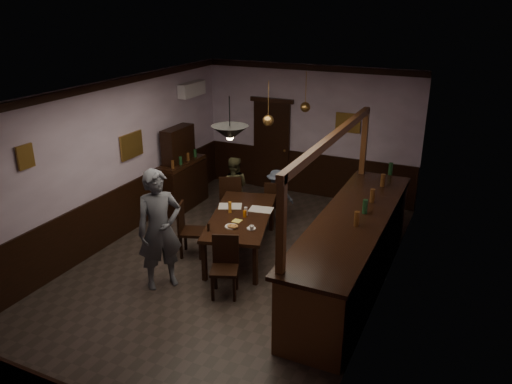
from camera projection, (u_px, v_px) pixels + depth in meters
The scene contains 31 objects.
room at pixel (225, 188), 7.95m from camera, with size 5.01×8.01×3.01m.
dining_table at pixel (241, 218), 8.84m from camera, with size 1.57×2.39×0.75m.
chair_far_left at pixel (231, 197), 10.11m from camera, with size 0.59×0.59×1.03m.
chair_far_right at pixel (275, 201), 10.00m from camera, with size 0.52×0.52×0.95m.
chair_near at pixel (225, 263), 7.68m from camera, with size 0.53×0.53×0.95m.
chair_side at pixel (187, 227), 8.83m from camera, with size 0.54×0.54×0.98m.
person_standing at pixel (160, 230), 7.73m from camera, with size 0.71×0.47×1.95m, color #52555D.
person_seated_left at pixel (233, 188), 10.34m from camera, with size 0.64×0.50×1.32m, color #47462B.
person_seated_right at pixel (276, 195), 10.25m from camera, with size 0.71×0.41×1.09m, color #4E5A70.
newspaper_left at pixel (230, 206), 9.18m from camera, with size 0.42×0.30×0.01m, color silver.
newspaper_right at pixel (261, 209), 9.03m from camera, with size 0.42×0.30×0.01m, color silver.
napkin at pixel (237, 221), 8.58m from camera, with size 0.15×0.15×0.00m, color #EADB56.
saucer at pixel (251, 228), 8.29m from camera, with size 0.15×0.15×0.01m, color white.
coffee_cup at pixel (252, 228), 8.21m from camera, with size 0.08×0.08×0.07m, color white.
pastry_plate at pixel (231, 226), 8.36m from camera, with size 0.22×0.22×0.01m, color white.
pastry_ring_a at pixel (231, 226), 8.31m from camera, with size 0.13×0.13×0.04m, color #C68C47.
pastry_ring_b at pixel (234, 226), 8.29m from camera, with size 0.13×0.13×0.04m, color #C68C47.
soda_can at pixel (245, 214), 8.71m from camera, with size 0.07×0.07×0.12m, color orange.
beer_glass at pixel (230, 207), 8.88m from camera, with size 0.06×0.06×0.20m, color #BF721E.
water_glass at pixel (246, 211), 8.78m from camera, with size 0.06×0.06×0.15m, color silver.
pepper_mill at pixel (208, 227), 8.18m from camera, with size 0.04×0.04×0.14m, color black.
sideboard at pixel (181, 176), 10.84m from camera, with size 0.48×1.36×1.79m.
bar_counter at pixel (352, 249), 7.90m from camera, with size 1.02×4.40×2.46m.
door_back at pixel (272, 146), 11.80m from camera, with size 0.90×0.06×2.10m, color black.
ac_unit at pixel (192, 89), 10.99m from camera, with size 0.20×0.85×0.30m.
picture_left_small at pixel (25, 157), 7.34m from camera, with size 0.04×0.28×0.36m.
picture_left_large at pixel (132, 145), 9.52m from camera, with size 0.04×0.62×0.48m.
picture_back at pixel (348, 123), 10.83m from camera, with size 0.55×0.04×0.42m.
pendant_iron at pixel (230, 133), 7.46m from camera, with size 0.56×0.56×0.67m.
pendant_brass_mid at pixel (268, 121), 8.85m from camera, with size 0.20×0.20×0.81m.
pendant_brass_far at pixel (305, 107), 9.93m from camera, with size 0.20×0.20×0.81m.
Camera 1 is at (3.60, -6.52, 4.33)m, focal length 35.00 mm.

